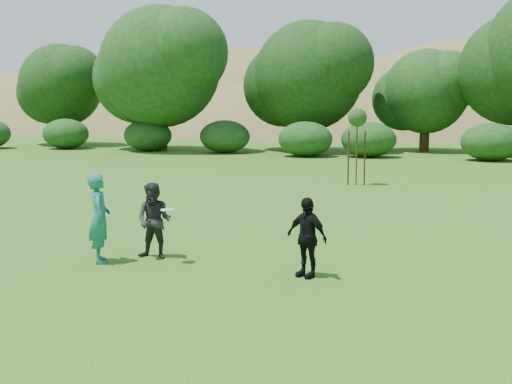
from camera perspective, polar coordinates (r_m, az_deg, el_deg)
ground at (r=11.49m, az=-4.11°, el=-7.46°), size 120.00×120.00×0.00m
player_teal at (r=12.60m, az=-13.76°, el=-2.27°), size 0.68×0.75×1.73m
player_grey at (r=12.73m, az=-9.03°, el=-2.54°), size 0.73×0.57×1.50m
player_black at (r=11.29m, az=4.52°, el=-4.03°), size 0.90×0.68×1.42m
frisbee at (r=12.24m, az=-7.86°, el=-1.59°), size 0.27×0.27×0.04m
sapling at (r=23.91m, az=9.00°, el=6.37°), size 0.70×0.70×2.85m
hillside at (r=80.39m, az=12.44°, el=-2.96°), size 150.00×72.00×52.00m
tree_row at (r=39.13m, az=15.21°, el=10.39°), size 53.92×10.38×9.62m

